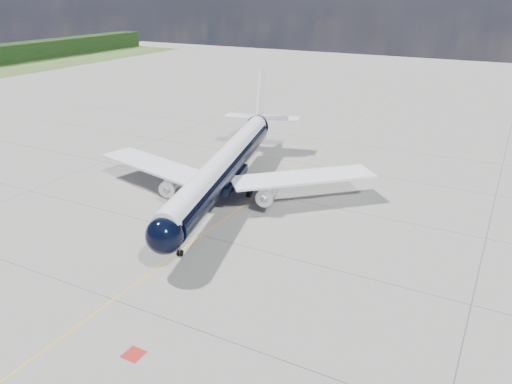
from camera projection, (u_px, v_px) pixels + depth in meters
ground at (275, 182)px, 75.72m from camera, size 320.00×320.00×0.00m
taxiway_centerline at (260, 193)px, 71.63m from camera, size 0.16×160.00×0.01m
red_marking at (134, 354)px, 40.08m from camera, size 1.60×1.60×0.01m
main_airliner at (226, 164)px, 69.71m from camera, size 40.12×49.68×14.59m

